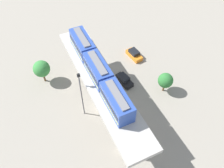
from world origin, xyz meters
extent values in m
plane|color=gray|center=(0.00, 0.00, 0.00)|extent=(120.00, 120.00, 0.00)
cylinder|color=#B7B2AA|center=(0.00, -9.38, 3.65)|extent=(1.90, 1.90, 7.30)
cylinder|color=#B7B2AA|center=(0.00, 0.00, 3.65)|extent=(1.90, 1.90, 7.30)
cylinder|color=#B7B2AA|center=(0.00, 9.38, 3.65)|extent=(1.90, 1.90, 7.30)
cube|color=#B7B2AA|center=(0.00, 0.00, 7.70)|extent=(5.20, 28.85, 0.80)
cube|color=#2D4CA5|center=(0.00, -5.89, 9.60)|extent=(2.60, 6.60, 3.00)
cube|color=black|center=(0.00, -5.89, 9.85)|extent=(2.64, 6.07, 0.70)
cube|color=yellow|center=(0.00, -5.89, 8.85)|extent=(2.64, 6.34, 0.24)
cube|color=slate|center=(0.00, -5.89, 11.22)|extent=(1.10, 5.61, 0.24)
cube|color=#2D4CA5|center=(0.00, 1.06, 9.60)|extent=(2.60, 6.60, 3.00)
cube|color=black|center=(0.00, 1.06, 9.85)|extent=(2.64, 6.07, 0.70)
cube|color=yellow|center=(0.00, 1.06, 8.85)|extent=(2.64, 6.34, 0.24)
cube|color=slate|center=(0.00, 1.06, 11.22)|extent=(1.10, 5.61, 0.24)
cube|color=#2D4CA5|center=(0.00, 8.01, 9.60)|extent=(2.60, 6.60, 3.00)
cube|color=black|center=(0.00, 8.01, 9.85)|extent=(2.64, 6.07, 0.70)
cube|color=yellow|center=(0.00, 8.01, 8.85)|extent=(2.64, 6.34, 0.24)
cube|color=slate|center=(0.00, 8.01, 11.22)|extent=(1.10, 5.61, 0.24)
cube|color=black|center=(6.60, 4.15, 0.50)|extent=(2.75, 4.51, 1.00)
cube|color=black|center=(6.60, 4.30, 1.38)|extent=(2.14, 2.63, 0.76)
cube|color=orange|center=(12.23, 10.02, 0.50)|extent=(2.33, 4.40, 1.00)
cube|color=black|center=(12.23, 10.17, 1.38)|extent=(1.93, 2.49, 0.76)
cylinder|color=brown|center=(-7.89, 11.53, 1.32)|extent=(0.36, 0.36, 2.63)
sphere|color=#38843D|center=(-7.89, 11.53, 3.55)|extent=(3.35, 3.35, 3.35)
cylinder|color=brown|center=(12.81, -1.05, 1.10)|extent=(0.36, 0.36, 2.19)
sphere|color=#2D7233|center=(12.81, -1.05, 3.00)|extent=(2.95, 2.95, 2.95)
cylinder|color=#4C4C51|center=(-3.40, 0.53, 5.05)|extent=(0.20, 0.20, 10.10)
cube|color=black|center=(-3.40, 0.53, 10.40)|extent=(0.44, 0.28, 0.60)
camera|label=1|loc=(-9.16, -23.75, 36.99)|focal=38.02mm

